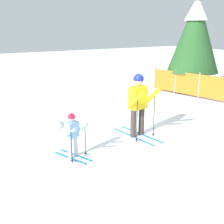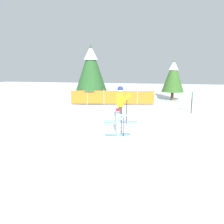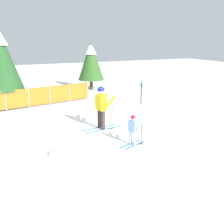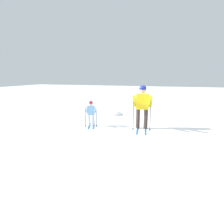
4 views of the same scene
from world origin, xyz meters
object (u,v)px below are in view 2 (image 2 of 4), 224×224
conifer_far (91,67)px  trail_marker (192,100)px  safety_fence (112,97)px  skier_adult (121,101)px  conifer_near (173,75)px  skier_child (118,119)px

conifer_far → trail_marker: (7.13, -2.80, -1.97)m
safety_fence → trail_marker: size_ratio=4.80×
skier_adult → safety_fence: 5.35m
safety_fence → conifer_near: 5.92m
skier_adult → conifer_near: conifer_near is taller
skier_adult → conifer_near: 9.23m
conifer_far → conifer_near: size_ratio=1.31×
conifer_near → conifer_far: bearing=-155.7°
skier_adult → safety_fence: (-1.55, 5.10, -0.50)m
safety_fence → conifer_far: (-1.85, 0.77, 2.19)m
skier_child → safety_fence: 7.47m
conifer_far → skier_child: bearing=-65.3°
safety_fence → conifer_near: (4.44, 3.61, 1.54)m
skier_child → safety_fence: bearing=83.5°
conifer_far → safety_fence: bearing=-22.6°
conifer_near → trail_marker: conifer_near is taller
conifer_near → trail_marker: bearing=-81.5°
skier_adult → conifer_far: size_ratio=0.40×
conifer_far → trail_marker: size_ratio=3.52×
conifer_far → trail_marker: conifer_far is taller
skier_child → safety_fence: (-1.83, 7.24, -0.07)m
skier_adult → conifer_near: bearing=65.1°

